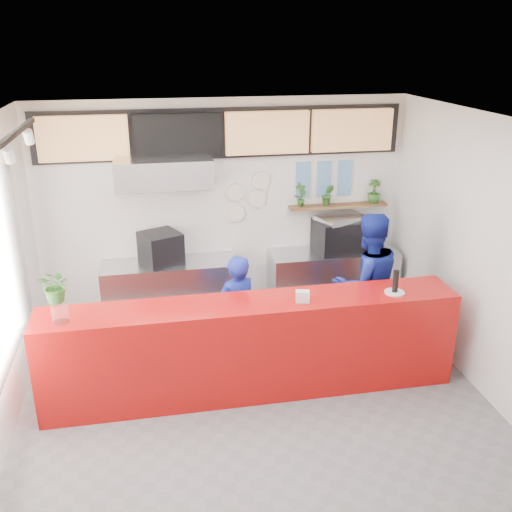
# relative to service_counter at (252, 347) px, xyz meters

# --- Properties ---
(floor) EXTENTS (5.00, 5.00, 0.00)m
(floor) POSITION_rel_service_counter_xyz_m (0.00, -0.40, -0.55)
(floor) COLOR slate
(floor) RESTS_ON ground
(ceiling) EXTENTS (5.00, 5.00, 0.00)m
(ceiling) POSITION_rel_service_counter_xyz_m (0.00, -0.40, 2.45)
(ceiling) COLOR silver
(wall_back) EXTENTS (5.00, 0.00, 5.00)m
(wall_back) POSITION_rel_service_counter_xyz_m (0.00, 2.10, 0.95)
(wall_back) COLOR white
(wall_back) RESTS_ON ground
(wall_right) EXTENTS (0.00, 5.00, 5.00)m
(wall_right) POSITION_rel_service_counter_xyz_m (2.50, -0.40, 0.95)
(wall_right) COLOR white
(wall_right) RESTS_ON ground
(service_counter) EXTENTS (4.50, 0.60, 1.10)m
(service_counter) POSITION_rel_service_counter_xyz_m (0.00, 0.00, 0.00)
(service_counter) COLOR #A60D0B
(service_counter) RESTS_ON ground
(cream_band) EXTENTS (5.00, 0.02, 0.80)m
(cream_band) POSITION_rel_service_counter_xyz_m (0.00, 2.09, 2.05)
(cream_band) COLOR beige
(cream_band) RESTS_ON wall_back
(prep_bench) EXTENTS (1.80, 0.60, 0.90)m
(prep_bench) POSITION_rel_service_counter_xyz_m (-0.80, 1.80, -0.10)
(prep_bench) COLOR #B2B5BA
(prep_bench) RESTS_ON ground
(panini_oven) EXTENTS (0.62, 0.62, 0.42)m
(panini_oven) POSITION_rel_service_counter_xyz_m (-0.90, 1.80, 0.56)
(panini_oven) COLOR black
(panini_oven) RESTS_ON prep_bench
(extraction_hood) EXTENTS (1.20, 0.70, 0.35)m
(extraction_hood) POSITION_rel_service_counter_xyz_m (-0.80, 1.75, 1.60)
(extraction_hood) COLOR #B2B5BA
(extraction_hood) RESTS_ON ceiling
(hood_lip) EXTENTS (1.20, 0.69, 0.31)m
(hood_lip) POSITION_rel_service_counter_xyz_m (-0.80, 1.75, 1.40)
(hood_lip) COLOR #B2B5BA
(hood_lip) RESTS_ON ceiling
(right_bench) EXTENTS (1.80, 0.60, 0.90)m
(right_bench) POSITION_rel_service_counter_xyz_m (1.50, 1.80, -0.10)
(right_bench) COLOR #B2B5BA
(right_bench) RESTS_ON ground
(espresso_machine) EXTENTS (0.76, 0.58, 0.46)m
(espresso_machine) POSITION_rel_service_counter_xyz_m (1.59, 1.80, 0.58)
(espresso_machine) COLOR black
(espresso_machine) RESTS_ON right_bench
(espresso_tray) EXTENTS (0.77, 0.64, 0.06)m
(espresso_tray) POSITION_rel_service_counter_xyz_m (1.59, 1.80, 0.83)
(espresso_tray) COLOR #A8ABAF
(espresso_tray) RESTS_ON espresso_machine
(herb_shelf) EXTENTS (1.40, 0.18, 0.04)m
(herb_shelf) POSITION_rel_service_counter_xyz_m (1.60, 2.00, 0.95)
(herb_shelf) COLOR brown
(herb_shelf) RESTS_ON wall_back
(menu_board_far_left) EXTENTS (1.10, 0.10, 0.55)m
(menu_board_far_left) POSITION_rel_service_counter_xyz_m (-1.75, 1.98, 2.00)
(menu_board_far_left) COLOR tan
(menu_board_far_left) RESTS_ON wall_back
(menu_board_mid_left) EXTENTS (1.10, 0.10, 0.55)m
(menu_board_mid_left) POSITION_rel_service_counter_xyz_m (-0.59, 1.98, 2.00)
(menu_board_mid_left) COLOR black
(menu_board_mid_left) RESTS_ON wall_back
(menu_board_mid_right) EXTENTS (1.10, 0.10, 0.55)m
(menu_board_mid_right) POSITION_rel_service_counter_xyz_m (0.57, 1.98, 2.00)
(menu_board_mid_right) COLOR tan
(menu_board_mid_right) RESTS_ON wall_back
(menu_board_far_right) EXTENTS (1.10, 0.10, 0.55)m
(menu_board_far_right) POSITION_rel_service_counter_xyz_m (1.73, 1.98, 2.00)
(menu_board_far_right) COLOR tan
(menu_board_far_right) RESTS_ON wall_back
(soffit) EXTENTS (4.80, 0.04, 0.65)m
(soffit) POSITION_rel_service_counter_xyz_m (0.00, 2.06, 2.00)
(soffit) COLOR black
(soffit) RESTS_ON wall_back
(track_rail) EXTENTS (0.05, 2.40, 0.04)m
(track_rail) POSITION_rel_service_counter_xyz_m (-2.10, -0.40, 2.39)
(track_rail) COLOR black
(track_rail) RESTS_ON ceiling
(dec_plate_a) EXTENTS (0.24, 0.03, 0.24)m
(dec_plate_a) POSITION_rel_service_counter_xyz_m (0.15, 2.07, 1.20)
(dec_plate_a) COLOR silver
(dec_plate_a) RESTS_ON wall_back
(dec_plate_b) EXTENTS (0.24, 0.03, 0.24)m
(dec_plate_b) POSITION_rel_service_counter_xyz_m (0.45, 2.07, 1.10)
(dec_plate_b) COLOR silver
(dec_plate_b) RESTS_ON wall_back
(dec_plate_c) EXTENTS (0.24, 0.03, 0.24)m
(dec_plate_c) POSITION_rel_service_counter_xyz_m (0.15, 2.07, 0.90)
(dec_plate_c) COLOR silver
(dec_plate_c) RESTS_ON wall_back
(dec_plate_d) EXTENTS (0.24, 0.03, 0.24)m
(dec_plate_d) POSITION_rel_service_counter_xyz_m (0.50, 2.07, 1.35)
(dec_plate_d) COLOR silver
(dec_plate_d) RESTS_ON wall_back
(photo_frame_a) EXTENTS (0.20, 0.02, 0.25)m
(photo_frame_a) POSITION_rel_service_counter_xyz_m (1.10, 2.08, 1.45)
(photo_frame_a) COLOR #598CBF
(photo_frame_a) RESTS_ON wall_back
(photo_frame_b) EXTENTS (0.20, 0.02, 0.25)m
(photo_frame_b) POSITION_rel_service_counter_xyz_m (1.40, 2.08, 1.45)
(photo_frame_b) COLOR #598CBF
(photo_frame_b) RESTS_ON wall_back
(photo_frame_c) EXTENTS (0.20, 0.02, 0.25)m
(photo_frame_c) POSITION_rel_service_counter_xyz_m (1.70, 2.08, 1.45)
(photo_frame_c) COLOR #598CBF
(photo_frame_c) RESTS_ON wall_back
(photo_frame_d) EXTENTS (0.20, 0.02, 0.25)m
(photo_frame_d) POSITION_rel_service_counter_xyz_m (1.10, 2.08, 1.20)
(photo_frame_d) COLOR #598CBF
(photo_frame_d) RESTS_ON wall_back
(photo_frame_e) EXTENTS (0.20, 0.02, 0.25)m
(photo_frame_e) POSITION_rel_service_counter_xyz_m (1.40, 2.08, 1.20)
(photo_frame_e) COLOR #598CBF
(photo_frame_e) RESTS_ON wall_back
(photo_frame_f) EXTENTS (0.20, 0.02, 0.25)m
(photo_frame_f) POSITION_rel_service_counter_xyz_m (1.70, 2.08, 1.20)
(photo_frame_f) COLOR #598CBF
(photo_frame_f) RESTS_ON wall_back
(staff_center) EXTENTS (0.62, 0.51, 1.44)m
(staff_center) POSITION_rel_service_counter_xyz_m (-0.10, 0.49, 0.17)
(staff_center) COLOR navy
(staff_center) RESTS_ON ground
(staff_right) EXTENTS (0.95, 0.77, 1.80)m
(staff_right) POSITION_rel_service_counter_xyz_m (1.54, 0.64, 0.35)
(staff_right) COLOR navy
(staff_right) RESTS_ON ground
(herb_a) EXTENTS (0.21, 0.18, 0.33)m
(herb_a) POSITION_rel_service_counter_xyz_m (1.05, 2.00, 1.14)
(herb_a) COLOR #2D6021
(herb_a) RESTS_ON herb_shelf
(herb_b) EXTENTS (0.19, 0.17, 0.30)m
(herb_b) POSITION_rel_service_counter_xyz_m (1.44, 2.00, 1.12)
(herb_b) COLOR #2D6021
(herb_b) RESTS_ON herb_shelf
(herb_d) EXTENTS (0.23, 0.22, 0.33)m
(herb_d) POSITION_rel_service_counter_xyz_m (2.12, 2.00, 1.13)
(herb_d) COLOR #2D6021
(herb_d) RESTS_ON herb_shelf
(glass_vase) EXTENTS (0.18, 0.18, 0.20)m
(glass_vase) POSITION_rel_service_counter_xyz_m (-1.93, -0.10, 0.65)
(glass_vase) COLOR silver
(glass_vase) RESTS_ON service_counter
(basil_vase) EXTENTS (0.38, 0.36, 0.34)m
(basil_vase) POSITION_rel_service_counter_xyz_m (-1.93, -0.10, 0.94)
(basil_vase) COLOR #2D6021
(basil_vase) RESTS_ON glass_vase
(napkin_holder) EXTENTS (0.16, 0.12, 0.12)m
(napkin_holder) POSITION_rel_service_counter_xyz_m (0.52, -0.10, 0.61)
(napkin_holder) COLOR silver
(napkin_holder) RESTS_ON service_counter
(white_plate) EXTENTS (0.28, 0.28, 0.02)m
(white_plate) POSITION_rel_service_counter_xyz_m (1.57, -0.07, 0.56)
(white_plate) COLOR silver
(white_plate) RESTS_ON service_counter
(pepper_mill) EXTENTS (0.08, 0.08, 0.25)m
(pepper_mill) POSITION_rel_service_counter_xyz_m (1.57, -0.07, 0.69)
(pepper_mill) COLOR black
(pepper_mill) RESTS_ON white_plate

